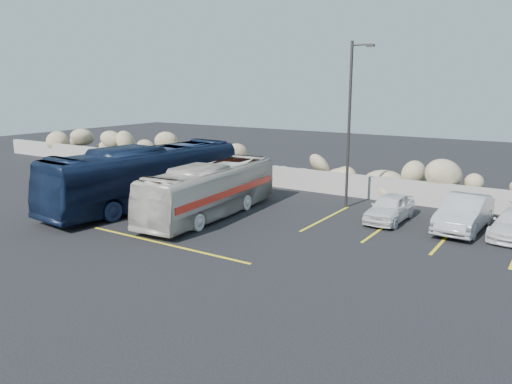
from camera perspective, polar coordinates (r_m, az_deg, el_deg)
The scene contains 9 objects.
ground at distance 18.84m, azimuth -8.58°, elevation -6.58°, with size 90.00×90.00×0.00m, color black.
seawall at distance 28.45m, azimuth 7.62°, elevation 1.16°, with size 60.00×0.40×1.20m, color gray.
riprap_pile at distance 29.40m, azimuth 8.68°, elevation 2.87°, with size 54.00×2.80×2.60m, color tan, non-canonical shape.
parking_lines at distance 21.06m, azimuth 11.38°, elevation -4.63°, with size 18.16×9.36×0.01m.
lamppost at distance 24.66m, azimuth 10.72°, elevation 8.02°, with size 1.14×0.18×8.00m.
vintage_bus at distance 23.13m, azimuth -5.22°, elevation 0.21°, with size 2.06×8.80×2.45m, color beige.
tour_coach at distance 25.47m, azimuth -12.49°, elevation 1.78°, with size 2.56×10.94×3.05m, color #101C37.
car_a at distance 23.09m, azimuth 15.05°, elevation -1.75°, with size 1.45×3.59×1.22m, color silver.
car_b at distance 22.67m, azimuth 22.68°, elevation -2.24°, with size 1.55×4.45×1.46m, color #B5B6BA.
Camera 1 is at (11.98, -13.22, 6.06)m, focal length 35.00 mm.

